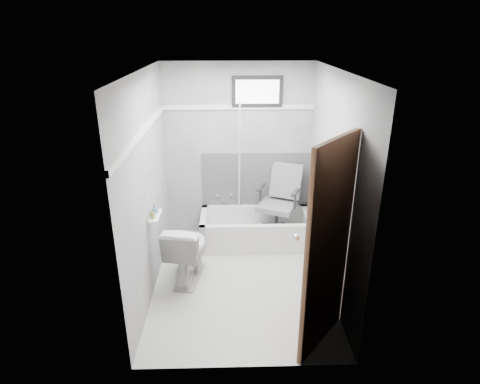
{
  "coord_description": "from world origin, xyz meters",
  "views": [
    {
      "loc": [
        -0.12,
        -3.99,
        2.78
      ],
      "look_at": [
        0.0,
        0.35,
        1.0
      ],
      "focal_mm": 30.0,
      "sensor_mm": 36.0,
      "label": 1
    }
  ],
  "objects_px": {
    "toilet": "(188,251)",
    "soap_bottle_a": "(152,214)",
    "bathtub": "(255,229)",
    "door": "(368,268)",
    "soap_bottle_b": "(155,209)",
    "office_chair": "(277,201)"
  },
  "relations": [
    {
      "from": "door",
      "to": "soap_bottle_a",
      "type": "distance_m",
      "value": 2.23
    },
    {
      "from": "bathtub",
      "to": "soap_bottle_a",
      "type": "xyz_separation_m",
      "value": [
        -1.17,
        -1.07,
        0.76
      ]
    },
    {
      "from": "door",
      "to": "soap_bottle_b",
      "type": "distance_m",
      "value": 2.31
    },
    {
      "from": "toilet",
      "to": "soap_bottle_a",
      "type": "xyz_separation_m",
      "value": [
        -0.32,
        -0.24,
        0.6
      ]
    },
    {
      "from": "office_chair",
      "to": "soap_bottle_b",
      "type": "distance_m",
      "value": 1.8
    },
    {
      "from": "toilet",
      "to": "door",
      "type": "xyz_separation_m",
      "value": [
        1.6,
        -1.37,
        0.63
      ]
    },
    {
      "from": "toilet",
      "to": "door",
      "type": "distance_m",
      "value": 2.2
    },
    {
      "from": "soap_bottle_b",
      "to": "office_chair",
      "type": "bearing_deg",
      "value": 33.91
    },
    {
      "from": "toilet",
      "to": "door",
      "type": "relative_size",
      "value": 0.38
    },
    {
      "from": "soap_bottle_a",
      "to": "door",
      "type": "bearing_deg",
      "value": -30.62
    },
    {
      "from": "door",
      "to": "soap_bottle_a",
      "type": "bearing_deg",
      "value": 149.38
    },
    {
      "from": "door",
      "to": "soap_bottle_a",
      "type": "xyz_separation_m",
      "value": [
        -1.92,
        1.14,
        -0.03
      ]
    },
    {
      "from": "office_chair",
      "to": "soap_bottle_b",
      "type": "bearing_deg",
      "value": -122.12
    },
    {
      "from": "bathtub",
      "to": "soap_bottle_a",
      "type": "height_order",
      "value": "soap_bottle_a"
    },
    {
      "from": "toilet",
      "to": "door",
      "type": "bearing_deg",
      "value": 149.34
    },
    {
      "from": "soap_bottle_a",
      "to": "bathtub",
      "type": "bearing_deg",
      "value": 42.54
    },
    {
      "from": "bathtub",
      "to": "soap_bottle_b",
      "type": "distance_m",
      "value": 1.67
    },
    {
      "from": "toilet",
      "to": "soap_bottle_b",
      "type": "bearing_deg",
      "value": 26.72
    },
    {
      "from": "office_chair",
      "to": "toilet",
      "type": "height_order",
      "value": "office_chair"
    },
    {
      "from": "toilet",
      "to": "soap_bottle_a",
      "type": "height_order",
      "value": "soap_bottle_a"
    },
    {
      "from": "toilet",
      "to": "soap_bottle_a",
      "type": "bearing_deg",
      "value": 46.41
    },
    {
      "from": "office_chair",
      "to": "toilet",
      "type": "distance_m",
      "value": 1.47
    }
  ]
}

